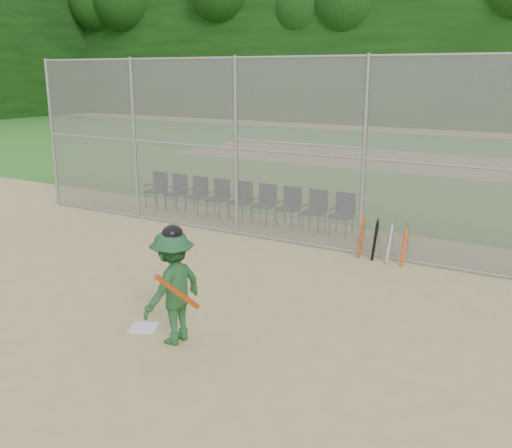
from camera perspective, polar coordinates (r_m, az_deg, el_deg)
The scene contains 17 objects.
ground at distance 8.35m, azimuth -8.94°, elevation -11.18°, with size 100.00×100.00×0.00m, color tan.
grass_strip at distance 24.49m, azimuth 18.90°, elevation 5.61°, with size 100.00×100.00×0.00m, color #2C6F21.
dirt_patch_far at distance 24.49m, azimuth 18.90°, elevation 5.62°, with size 24.00×24.00×0.00m, color tan.
backstop_fence at distance 11.88m, azimuth 6.20°, elevation 7.22°, with size 16.09×0.09×4.00m.
treeline at distance 26.24m, azimuth 20.93°, elevation 18.09°, with size 81.00×60.00×11.00m.
home_plate at distance 8.70m, azimuth -11.14°, elevation -10.11°, with size 0.38×0.38×0.02m, color silver.
batter_at_plate at distance 7.92m, azimuth -8.30°, elevation -6.17°, with size 0.87×1.27×1.69m.
spare_bats at distance 11.61m, azimuth 12.52°, elevation -1.62°, with size 0.96×0.38×0.83m.
chair_0 at distance 16.07m, azimuth -10.01°, elevation 3.36°, with size 0.54×0.52×0.96m, color #0E1236, non-canonical shape.
chair_1 at distance 15.64m, azimuth -8.08°, elevation 3.12°, with size 0.54×0.52×0.96m, color #0E1236, non-canonical shape.
chair_2 at distance 15.23m, azimuth -6.04°, elevation 2.86°, with size 0.54×0.52×0.96m, color #0E1236, non-canonical shape.
chair_3 at distance 14.83m, azimuth -3.90°, elevation 2.58°, with size 0.54×0.52×0.96m, color #0E1236, non-canonical shape.
chair_4 at distance 14.46m, azimuth -1.64°, elevation 2.29°, with size 0.54×0.52×0.96m, color #0E1236, non-canonical shape.
chair_5 at distance 14.11m, azimuth 0.74°, elevation 1.98°, with size 0.54×0.52×0.96m, color #0E1236, non-canonical shape.
chair_6 at distance 13.79m, azimuth 3.23°, elevation 1.64°, with size 0.54×0.52×0.96m, color #0E1236, non-canonical shape.
chair_7 at distance 13.50m, azimuth 5.83°, elevation 1.29°, with size 0.54×0.52×0.96m, color #0E1236, non-canonical shape.
chair_8 at distance 13.23m, azimuth 8.54°, elevation 0.93°, with size 0.54×0.52×0.96m, color #0E1236, non-canonical shape.
Camera 1 is at (4.87, -5.72, 3.66)m, focal length 40.00 mm.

